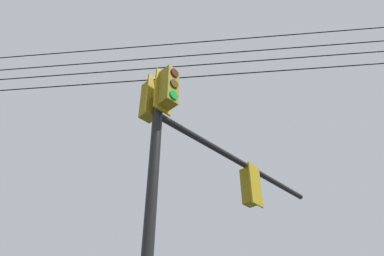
% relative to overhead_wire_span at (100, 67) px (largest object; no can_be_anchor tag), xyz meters
% --- Properties ---
extents(signal_mast_assembly, '(2.28, 5.49, 7.27)m').
position_rel_overhead_wire_span_xyz_m(signal_mast_assembly, '(1.61, 1.31, -2.55)').
color(signal_mast_assembly, black).
rests_on(signal_mast_assembly, ground).
extents(overhead_wire_span, '(29.22, 10.78, 1.26)m').
position_rel_overhead_wire_span_xyz_m(overhead_wire_span, '(0.00, 0.00, 0.00)').
color(overhead_wire_span, black).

